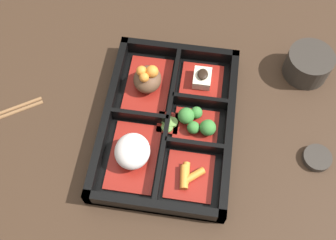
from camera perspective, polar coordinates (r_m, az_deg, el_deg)
ground_plane at (r=0.74m, az=0.00°, el=-0.89°), size 3.00×3.00×0.00m
bento_base at (r=0.74m, az=0.00°, el=-0.72°), size 0.34×0.24×0.01m
bento_rim at (r=0.73m, az=0.18°, el=-0.22°), size 0.34×0.24×0.04m
bowl_rice at (r=0.69m, az=-5.16°, el=-4.72°), size 0.13×0.08×0.05m
bowl_stew at (r=0.76m, az=-2.98°, el=5.79°), size 0.13×0.08×0.06m
bowl_carrots at (r=0.69m, az=3.05°, el=-8.13°), size 0.09×0.08×0.02m
bowl_greens at (r=0.72m, az=4.23°, el=-0.37°), size 0.07×0.08×0.04m
bowl_tofu at (r=0.77m, az=4.95°, el=5.84°), size 0.08×0.08×0.03m
bowl_pickles at (r=0.73m, az=0.08°, el=-0.49°), size 0.04×0.04×0.01m
tea_cup at (r=0.83m, az=19.70°, el=7.69°), size 0.09×0.09×0.05m
sauce_dish at (r=0.76m, az=20.82°, el=-5.16°), size 0.05×0.05×0.01m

